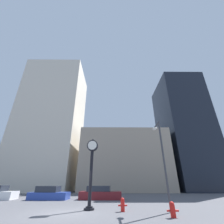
% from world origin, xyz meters
% --- Properties ---
extents(ground_plane, '(200.00, 200.00, 0.00)m').
position_xyz_m(ground_plane, '(0.00, 0.00, 0.00)').
color(ground_plane, '#515156').
extents(building_tall_tower, '(13.47, 12.00, 30.25)m').
position_xyz_m(building_tall_tower, '(-11.85, 24.00, 15.13)').
color(building_tall_tower, beige).
rests_on(building_tall_tower, ground_plane).
extents(building_storefront_row, '(18.09, 12.00, 11.93)m').
position_xyz_m(building_storefront_row, '(5.74, 24.00, 5.96)').
color(building_storefront_row, gray).
rests_on(building_storefront_row, ground_plane).
extents(building_glass_modern, '(9.57, 12.00, 26.48)m').
position_xyz_m(building_glass_modern, '(20.64, 24.00, 13.24)').
color(building_glass_modern, black).
rests_on(building_glass_modern, ground_plane).
extents(street_clock, '(0.85, 0.71, 4.90)m').
position_xyz_m(street_clock, '(1.36, 0.94, 2.94)').
color(street_clock, black).
rests_on(street_clock, ground_plane).
extents(car_blue, '(4.26, 2.04, 1.34)m').
position_xyz_m(car_blue, '(-3.98, 7.82, 0.56)').
color(car_blue, '#28429E').
rests_on(car_blue, ground_plane).
extents(car_maroon, '(4.70, 2.14, 1.35)m').
position_xyz_m(car_maroon, '(1.66, 7.99, 0.57)').
color(car_maroon, maroon).
rests_on(car_maroon, ground_plane).
extents(fire_hydrant_near, '(0.60, 0.26, 0.79)m').
position_xyz_m(fire_hydrant_near, '(3.60, 0.37, 0.40)').
color(fire_hydrant_near, red).
rests_on(fire_hydrant_near, ground_plane).
extents(fire_hydrant_far, '(0.64, 0.28, 0.75)m').
position_xyz_m(fire_hydrant_far, '(6.17, -1.51, 0.38)').
color(fire_hydrant_far, red).
rests_on(fire_hydrant_far, ground_plane).
extents(street_lamp_right, '(0.36, 1.57, 6.11)m').
position_xyz_m(street_lamp_right, '(6.61, 0.41, 4.09)').
color(street_lamp_right, '#38383D').
rests_on(street_lamp_right, ground_plane).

